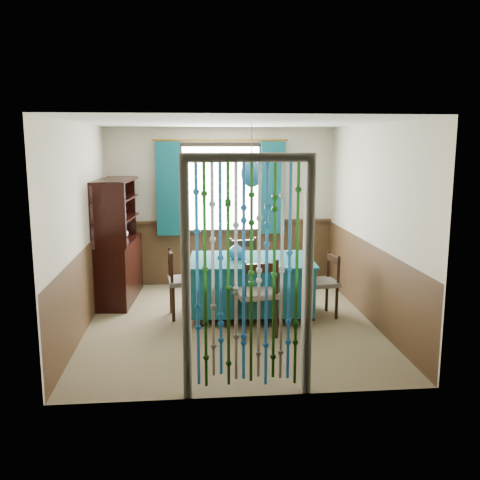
{
  "coord_description": "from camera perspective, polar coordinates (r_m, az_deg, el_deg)",
  "views": [
    {
      "loc": [
        -0.5,
        -6.48,
        2.26
      ],
      "look_at": [
        0.15,
        0.3,
        1.02
      ],
      "focal_mm": 40.0,
      "sensor_mm": 36.0,
      "label": 1
    }
  ],
  "objects": [
    {
      "name": "wainscot_right",
      "position": [
        7.09,
        13.57,
        -4.34
      ],
      "size": [
        0.0,
        4.0,
        4.0
      ],
      "primitive_type": "plane",
      "rotation": [
        1.57,
        0.0,
        -1.57
      ],
      "color": "#442D19",
      "rests_on": "ground"
    },
    {
      "name": "chair_far",
      "position": [
        7.72,
        0.54,
        -3.04
      ],
      "size": [
        0.49,
        0.47,
        0.89
      ],
      "rotation": [
        0.0,
        0.0,
        3.26
      ],
      "color": "black",
      "rests_on": "floor"
    },
    {
      "name": "pendant_lamp",
      "position": [
        6.83,
        1.24,
        7.1
      ],
      "size": [
        0.28,
        0.28,
        0.8
      ],
      "color": "olive",
      "rests_on": "ceiling"
    },
    {
      "name": "bowl_shelf",
      "position": [
        7.56,
        -12.91,
        2.23
      ],
      "size": [
        0.24,
        0.24,
        0.06
      ],
      "primitive_type": "imported",
      "rotation": [
        0.0,
        0.0,
        0.04
      ],
      "color": "beige",
      "rests_on": "sideboard"
    },
    {
      "name": "wainscot_front",
      "position": [
        4.85,
        0.84,
        -10.96
      ],
      "size": [
        3.6,
        0.0,
        3.6
      ],
      "primitive_type": "plane",
      "rotation": [
        -1.57,
        0.0,
        0.0
      ],
      "color": "#442D19",
      "rests_on": "ground"
    },
    {
      "name": "wainscot_back",
      "position": [
        8.66,
        -2.02,
        -1.4
      ],
      "size": [
        3.6,
        0.0,
        3.6
      ],
      "primitive_type": "plane",
      "rotation": [
        1.57,
        0.0,
        0.0
      ],
      "color": "#442D19",
      "rests_on": "ground"
    },
    {
      "name": "wall_back",
      "position": [
        8.55,
        -2.06,
        3.54
      ],
      "size": [
        3.6,
        0.0,
        3.6
      ],
      "primitive_type": "plane",
      "rotation": [
        1.57,
        0.0,
        0.0
      ],
      "color": "beige",
      "rests_on": "ground"
    },
    {
      "name": "wall_right",
      "position": [
        6.95,
        13.95,
        1.66
      ],
      "size": [
        0.0,
        4.0,
        4.0
      ],
      "primitive_type": "plane",
      "rotation": [
        1.57,
        0.0,
        -1.57
      ],
      "color": "beige",
      "rests_on": "ground"
    },
    {
      "name": "floor",
      "position": [
        6.88,
        -0.99,
        -8.85
      ],
      "size": [
        4.0,
        4.0,
        0.0
      ],
      "primitive_type": "plane",
      "color": "brown",
      "rests_on": "ground"
    },
    {
      "name": "ceiling",
      "position": [
        6.5,
        -1.06,
        12.44
      ],
      "size": [
        4.0,
        4.0,
        0.0
      ],
      "primitive_type": "plane",
      "rotation": [
        3.14,
        0.0,
        0.0
      ],
      "color": "silver",
      "rests_on": "ground"
    },
    {
      "name": "doorway",
      "position": [
        4.72,
        0.8,
        -4.54
      ],
      "size": [
        1.16,
        0.12,
        2.18
      ],
      "primitive_type": null,
      "color": "silver",
      "rests_on": "ground"
    },
    {
      "name": "chair_near",
      "position": [
        6.33,
        1.79,
        -5.84
      ],
      "size": [
        0.53,
        0.52,
        0.94
      ],
      "rotation": [
        0.0,
        0.0,
        0.17
      ],
      "color": "black",
      "rests_on": "floor"
    },
    {
      "name": "chair_left",
      "position": [
        7.05,
        -6.13,
        -4.41
      ],
      "size": [
        0.47,
        0.48,
        0.9
      ],
      "rotation": [
        0.0,
        0.0,
        -1.47
      ],
      "color": "black",
      "rests_on": "floor"
    },
    {
      "name": "wall_front",
      "position": [
        4.62,
        0.89,
        -2.33
      ],
      "size": [
        3.6,
        0.0,
        3.6
      ],
      "primitive_type": "plane",
      "rotation": [
        -1.57,
        0.0,
        0.0
      ],
      "color": "beige",
      "rests_on": "ground"
    },
    {
      "name": "sideboard",
      "position": [
        7.93,
        -12.93,
        -1.97
      ],
      "size": [
        0.57,
        1.38,
        1.76
      ],
      "rotation": [
        0.0,
        0.0,
        -0.08
      ],
      "color": "black",
      "rests_on": "floor"
    },
    {
      "name": "wall_left",
      "position": [
        6.69,
        -16.6,
        1.2
      ],
      "size": [
        0.0,
        4.0,
        4.0
      ],
      "primitive_type": "plane",
      "rotation": [
        1.57,
        0.0,
        1.57
      ],
      "color": "beige",
      "rests_on": "ground"
    },
    {
      "name": "window",
      "position": [
        8.47,
        -2.05,
        5.52
      ],
      "size": [
        1.32,
        0.12,
        1.42
      ],
      "primitive_type": "cube",
      "color": "black",
      "rests_on": "wall_back"
    },
    {
      "name": "vase_sideboard",
      "position": [
        8.07,
        -12.4,
        0.92
      ],
      "size": [
        0.19,
        0.19,
        0.19
      ],
      "primitive_type": "imported",
      "rotation": [
        0.0,
        0.0,
        0.02
      ],
      "color": "beige",
      "rests_on": "sideboard"
    },
    {
      "name": "vase_table",
      "position": [
        6.95,
        -0.42,
        -1.17
      ],
      "size": [
        0.26,
        0.26,
        0.21
      ],
      "primitive_type": "imported",
      "rotation": [
        0.0,
        0.0,
        0.36
      ],
      "color": "#165A99",
      "rests_on": "dining_table"
    },
    {
      "name": "wainscot_left",
      "position": [
        6.84,
        -16.15,
        -5.02
      ],
      "size": [
        0.0,
        4.0,
        4.0
      ],
      "primitive_type": "plane",
      "rotation": [
        1.57,
        0.0,
        1.57
      ],
      "color": "#442D19",
      "rests_on": "ground"
    },
    {
      "name": "dining_table",
      "position": [
        7.05,
        1.19,
        -4.59
      ],
      "size": [
        1.66,
        1.2,
        0.77
      ],
      "rotation": [
        0.0,
        0.0,
        -0.06
      ],
      "color": "#104853",
      "rests_on": "floor"
    },
    {
      "name": "chair_right",
      "position": [
        7.13,
        8.84,
        -4.54
      ],
      "size": [
        0.45,
        0.46,
        0.84
      ],
      "rotation": [
        0.0,
        0.0,
        1.71
      ],
      "color": "black",
      "rests_on": "floor"
    }
  ]
}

